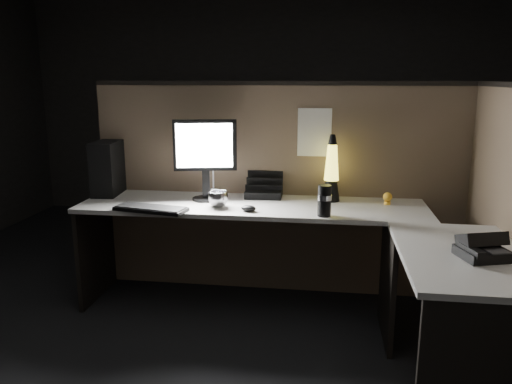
# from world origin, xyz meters

# --- Properties ---
(floor) EXTENTS (6.00, 6.00, 0.00)m
(floor) POSITION_xyz_m (0.00, 0.00, 0.00)
(floor) COLOR black
(floor) RESTS_ON ground
(room_shell) EXTENTS (6.00, 6.00, 6.00)m
(room_shell) POSITION_xyz_m (0.00, 0.00, 1.62)
(room_shell) COLOR silver
(room_shell) RESTS_ON ground
(partition_back) EXTENTS (2.66, 0.06, 1.50)m
(partition_back) POSITION_xyz_m (0.00, 0.93, 0.75)
(partition_back) COLOR brown
(partition_back) RESTS_ON ground
(desk) EXTENTS (2.60, 1.60, 0.73)m
(desk) POSITION_xyz_m (0.18, 0.25, 0.58)
(desk) COLOR beige
(desk) RESTS_ON ground
(pc_tower) EXTENTS (0.19, 0.37, 0.38)m
(pc_tower) POSITION_xyz_m (-1.22, 0.77, 0.92)
(pc_tower) COLOR black
(pc_tower) RESTS_ON desk
(monitor) EXTENTS (0.43, 0.18, 0.55)m
(monitor) POSITION_xyz_m (-0.48, 0.68, 1.06)
(monitor) COLOR black
(monitor) RESTS_ON desk
(keyboard) EXTENTS (0.49, 0.24, 0.02)m
(keyboard) POSITION_xyz_m (-0.76, 0.34, 0.74)
(keyboard) COLOR black
(keyboard) RESTS_ON desk
(mouse) EXTENTS (0.11, 0.09, 0.04)m
(mouse) POSITION_xyz_m (-0.14, 0.41, 0.75)
(mouse) COLOR black
(mouse) RESTS_ON desk
(clip_lamp) EXTENTS (0.05, 0.19, 0.24)m
(clip_lamp) POSITION_xyz_m (-0.47, 0.79, 0.87)
(clip_lamp) COLOR white
(clip_lamp) RESTS_ON desk
(organizer) EXTENTS (0.26, 0.23, 0.19)m
(organizer) POSITION_xyz_m (-0.10, 0.83, 0.77)
(organizer) COLOR black
(organizer) RESTS_ON desk
(lava_lamp) EXTENTS (0.12, 0.12, 0.45)m
(lava_lamp) POSITION_xyz_m (0.37, 0.77, 0.92)
(lava_lamp) COLOR black
(lava_lamp) RESTS_ON desk
(travel_mug) EXTENTS (0.09, 0.09, 0.19)m
(travel_mug) POSITION_xyz_m (0.33, 0.37, 0.83)
(travel_mug) COLOR black
(travel_mug) RESTS_ON desk
(steel_mug) EXTENTS (0.14, 0.14, 0.10)m
(steel_mug) POSITION_xyz_m (-0.36, 0.50, 0.78)
(steel_mug) COLOR #B9B8BF
(steel_mug) RESTS_ON desk
(figurine) EXTENTS (0.06, 0.06, 0.06)m
(figurine) POSITION_xyz_m (0.74, 0.71, 0.78)
(figurine) COLOR yellow
(figurine) RESTS_ON desk
(pinned_paper) EXTENTS (0.23, 0.00, 0.33)m
(pinned_paper) POSITION_xyz_m (0.25, 0.90, 1.18)
(pinned_paper) COLOR white
(pinned_paper) RESTS_ON partition_back
(desk_phone) EXTENTS (0.26, 0.26, 0.13)m
(desk_phone) POSITION_xyz_m (1.06, -0.25, 0.78)
(desk_phone) COLOR black
(desk_phone) RESTS_ON desk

